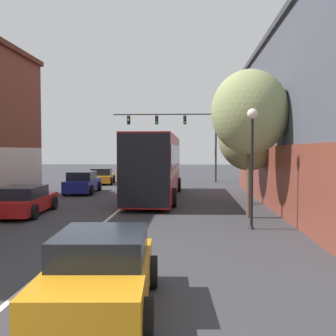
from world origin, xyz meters
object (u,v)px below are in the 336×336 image
at_px(street_tree_near, 250,112).
at_px(street_tree_far, 250,136).
at_px(parked_car_left_mid, 102,176).
at_px(parked_car_left_far, 23,201).
at_px(parked_car_left_distant, 83,183).
at_px(traffic_signal_gantry, 181,129).
at_px(bus, 156,164).
at_px(hatchback_foreground, 100,273).
at_px(street_lamp, 252,148).

relative_size(street_tree_near, street_tree_far, 1.13).
bearing_deg(parked_car_left_mid, parked_car_left_far, 173.87).
bearing_deg(parked_car_left_distant, traffic_signal_gantry, -35.63).
bearing_deg(traffic_signal_gantry, street_tree_far, -74.58).
height_order(bus, parked_car_left_far, bus).
xyz_separation_m(bus, hatchback_foreground, (0.45, -16.78, -1.44)).
bearing_deg(hatchback_foreground, street_lamp, -30.71).
bearing_deg(parked_car_left_far, hatchback_foreground, -153.48).
distance_m(bus, hatchback_foreground, 16.85).
distance_m(parked_car_left_mid, street_lamp, 21.92).
height_order(bus, hatchback_foreground, bus).
bearing_deg(street_tree_near, street_lamp, -96.14).
relative_size(parked_car_left_far, street_tree_near, 0.74).
relative_size(parked_car_left_distant, street_tree_near, 0.72).
bearing_deg(parked_car_left_far, parked_car_left_distant, -4.84).
relative_size(bus, parked_car_left_far, 2.60).
distance_m(hatchback_foreground, parked_car_left_far, 11.93).
bearing_deg(street_tree_near, street_tree_far, 81.48).
height_order(parked_car_left_far, parked_car_left_distant, parked_car_left_distant).
bearing_deg(street_tree_far, hatchback_foreground, -108.41).
xyz_separation_m(traffic_signal_gantry, street_tree_near, (3.42, -19.38, -0.40)).
bearing_deg(street_tree_near, parked_car_left_far, 178.24).
xyz_separation_m(bus, traffic_signal_gantry, (1.20, 12.63, 2.83)).
xyz_separation_m(parked_car_left_mid, street_tree_near, (10.27, -16.89, 3.89)).
distance_m(street_tree_near, street_tree_far, 4.65).
bearing_deg(traffic_signal_gantry, street_tree_near, -80.00).
bearing_deg(street_tree_near, traffic_signal_gantry, 100.00).
relative_size(parked_car_left_distant, traffic_signal_gantry, 0.48).
relative_size(hatchback_foreground, street_tree_far, 0.70).
height_order(bus, street_tree_near, street_tree_near).
bearing_deg(street_tree_far, bus, 157.25).
relative_size(hatchback_foreground, parked_car_left_far, 0.83).
xyz_separation_m(parked_car_left_mid, street_lamp, (10.00, -19.36, 2.36)).
bearing_deg(parked_car_left_distant, parked_car_left_far, 175.85).
distance_m(parked_car_left_far, street_tree_near, 10.85).
relative_size(parked_car_left_mid, street_lamp, 0.99).
bearing_deg(bus, parked_car_left_far, 139.74).
xyz_separation_m(parked_car_left_distant, street_tree_near, (9.89, -9.38, 3.83)).
relative_size(bus, parked_car_left_mid, 2.79).
height_order(parked_car_left_far, traffic_signal_gantry, traffic_signal_gantry).
relative_size(bus, street_lamp, 2.77).
bearing_deg(street_lamp, parked_car_left_mid, 117.32).
bearing_deg(street_lamp, parked_car_left_distant, 129.08).
height_order(parked_car_left_far, street_tree_near, street_tree_near).
xyz_separation_m(parked_car_left_distant, street_lamp, (9.62, -11.85, 2.30)).
bearing_deg(bus, hatchback_foreground, -178.21).
bearing_deg(hatchback_foreground, parked_car_left_distant, 13.02).
bearing_deg(street_lamp, street_tree_near, 83.86).
distance_m(parked_car_left_far, traffic_signal_gantry, 20.66).
bearing_deg(traffic_signal_gantry, bus, -95.43).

